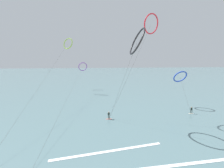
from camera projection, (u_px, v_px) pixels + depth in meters
sea_water at (101, 76)px, 113.75m from camera, size 400.00×200.00×0.08m
surfer_ivory at (191, 111)px, 34.37m from camera, size 1.40×0.68×1.70m
surfer_coral at (109, 116)px, 31.21m from camera, size 1.40×0.72×1.70m
kite_crimson at (151, 24)px, 30.07m from camera, size 11.22×2.77×22.36m
kite_lime at (68, 44)px, 55.16m from camera, size 4.61×46.51×21.07m
kite_violet at (83, 67)px, 61.91m from camera, size 4.09×50.48×11.65m
kite_cobalt at (180, 77)px, 38.56m from camera, size 3.92×6.93×10.02m
kite_charcoal at (137, 41)px, 25.48m from camera, size 6.06×6.26×18.50m
wave_crest_mid at (209, 162)px, 18.34m from camera, size 19.86×1.42×0.12m
wave_crest_far at (109, 152)px, 20.35m from camera, size 16.03×2.79×0.12m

